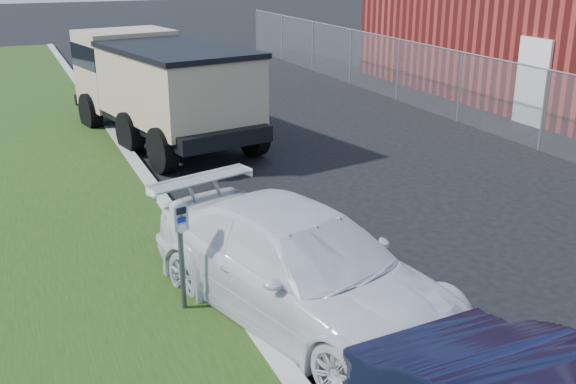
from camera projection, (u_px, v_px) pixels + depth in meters
name	position (u px, v px, depth m)	size (l,w,h in m)	color
ground	(408.00, 268.00, 9.43)	(120.00, 120.00, 0.00)	black
chainlink_fence	(461.00, 73.00, 17.30)	(0.06, 30.06, 30.00)	slate
parking_meter	(180.00, 231.00, 7.78)	(0.21, 0.16, 1.38)	#3F4247
white_wagon	(299.00, 266.00, 7.99)	(1.86, 4.56, 1.32)	silver
dump_truck	(158.00, 83.00, 15.59)	(3.44, 6.39, 2.38)	black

